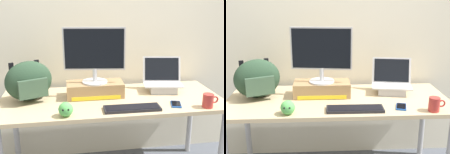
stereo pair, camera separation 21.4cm
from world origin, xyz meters
TOP-DOWN VIEW (x-y plane):
  - back_wall at (0.00, 0.45)m, footprint 7.00×0.10m
  - desk at (0.00, 0.00)m, footprint 1.76×0.71m
  - toner_box_yellow at (-0.13, 0.08)m, footprint 0.45×0.21m
  - desktop_monitor at (-0.13, 0.08)m, footprint 0.49×0.20m
  - open_laptop at (0.46, 0.12)m, footprint 0.36×0.27m
  - external_keyboard at (0.11, -0.24)m, footprint 0.41×0.13m
  - messenger_backpack at (-0.64, 0.07)m, footprint 0.41×0.32m
  - coffee_mug at (0.67, -0.29)m, footprint 0.12×0.08m
  - cell_phone at (0.46, -0.21)m, footprint 0.10×0.14m
  - plush_toy at (-0.36, -0.28)m, footprint 0.10×0.10m

SIDE VIEW (x-z plane):
  - desk at x=0.00m, z-range 0.29..1.01m
  - cell_phone at x=0.46m, z-range 0.72..0.73m
  - external_keyboard at x=0.11m, z-range 0.72..0.74m
  - plush_toy at x=-0.36m, z-range 0.72..0.82m
  - coffee_mug at x=0.67m, z-range 0.72..0.82m
  - toner_box_yellow at x=-0.13m, z-range 0.72..0.84m
  - open_laptop at x=0.46m, z-range 0.64..0.92m
  - messenger_backpack at x=-0.64m, z-range 0.72..1.03m
  - desktop_monitor at x=-0.13m, z-range 0.85..1.29m
  - back_wall at x=0.00m, z-range 0.00..2.60m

